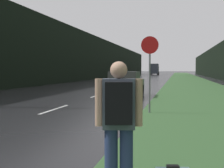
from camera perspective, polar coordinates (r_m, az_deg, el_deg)
name	(u,v)px	position (r m, az deg, el deg)	size (l,w,h in m)	color
grass_verge	(191,83)	(40.09, 14.20, 0.25)	(6.00, 240.00, 0.02)	#33562D
lane_stripe_c	(55,109)	(13.15, -10.43, -4.55)	(0.12, 3.00, 0.01)	silver
lane_stripe_d	(97,95)	(19.77, -2.72, -2.10)	(0.12, 3.00, 0.01)	silver
lane_stripe_e	(118,89)	(26.59, 1.07, -0.87)	(0.12, 3.00, 0.01)	silver
lane_stripe_f	(130,85)	(33.48, 3.31, -0.15)	(0.12, 3.00, 0.01)	silver
treeline_far_side	(88,57)	(52.14, -4.42, 4.89)	(2.00, 140.00, 7.34)	black
stop_sign	(150,67)	(11.78, 6.90, 3.17)	(0.66, 0.07, 2.89)	slate
hitchhiker_with_backpack	(119,120)	(3.97, 1.25, -6.63)	(0.60, 0.47, 1.75)	navy
car_passing_near	(124,84)	(18.90, 2.24, 0.01)	(2.05, 4.77, 1.52)	#4C514C
delivery_truck	(155,69)	(96.26, 7.82, 2.73)	(2.37, 7.39, 3.38)	black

